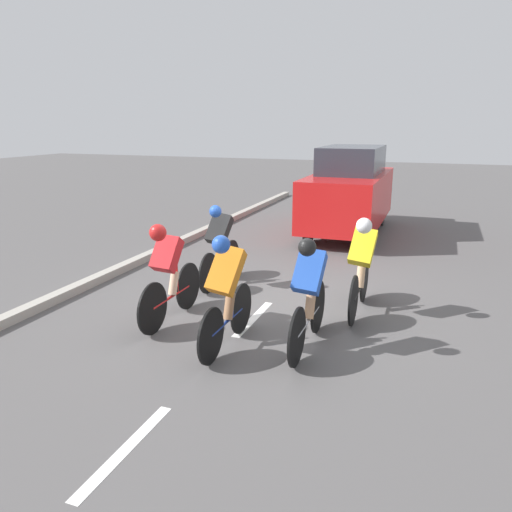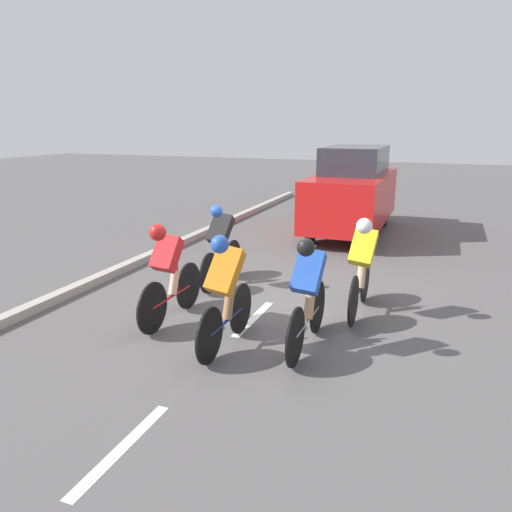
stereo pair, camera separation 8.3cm
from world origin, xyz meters
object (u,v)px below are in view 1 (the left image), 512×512
object	(u,v)px
cyclist_red	(168,271)
support_car	(349,191)
cyclist_blue	(309,292)
cyclist_yellow	(361,264)
cyclist_black	(220,244)
cyclist_orange	(226,290)

from	to	relation	value
cyclist_red	support_car	world-z (taller)	support_car
cyclist_blue	cyclist_yellow	distance (m)	1.49
cyclist_blue	cyclist_black	xyz separation A→B (m)	(2.07, -1.94, -0.01)
cyclist_orange	cyclist_blue	world-z (taller)	cyclist_orange
cyclist_yellow	support_car	size ratio (longest dim) A/B	0.40
cyclist_orange	cyclist_black	size ratio (longest dim) A/B	0.98
cyclist_blue	cyclist_red	xyz separation A→B (m)	(2.06, -0.18, 0.00)
cyclist_yellow	support_car	bearing A→B (deg)	-78.14
cyclist_red	support_car	xyz separation A→B (m)	(-1.32, -6.79, 0.32)
cyclist_orange	cyclist_red	distance (m)	1.24
cyclist_red	cyclist_yellow	bearing A→B (deg)	-153.29
cyclist_blue	support_car	bearing A→B (deg)	-83.90
cyclist_orange	support_car	world-z (taller)	support_car
cyclist_blue	cyclist_yellow	bearing A→B (deg)	-106.25
cyclist_blue	cyclist_yellow	world-z (taller)	cyclist_yellow
cyclist_yellow	support_car	world-z (taller)	support_car
cyclist_black	support_car	distance (m)	5.21
cyclist_yellow	support_car	xyz separation A→B (m)	(1.16, -5.54, 0.31)
cyclist_orange	cyclist_yellow	bearing A→B (deg)	-127.49
cyclist_red	cyclist_orange	bearing A→B (deg)	154.55
cyclist_orange	support_car	bearing A→B (deg)	-91.59
cyclist_black	cyclist_orange	bearing A→B (deg)	116.13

